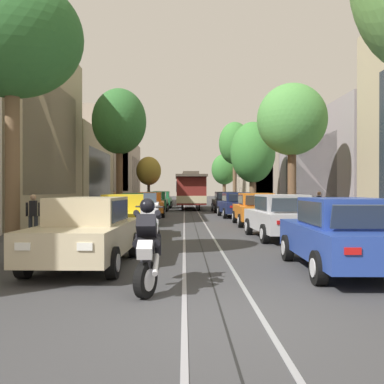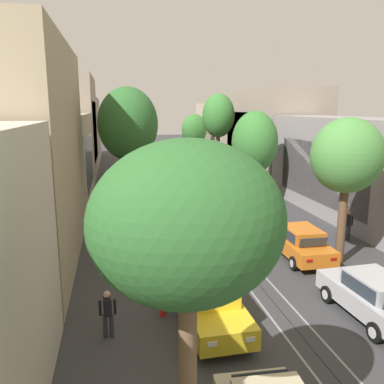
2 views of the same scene
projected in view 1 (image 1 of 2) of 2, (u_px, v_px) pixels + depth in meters
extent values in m
plane|color=#38383A|center=(191.00, 213.00, 31.42)|extent=(160.45, 160.45, 0.00)
cube|color=gray|center=(184.00, 210.00, 35.83)|extent=(0.08, 72.18, 0.01)
cube|color=gray|center=(197.00, 210.00, 35.85)|extent=(0.08, 72.18, 0.01)
cube|color=black|center=(190.00, 210.00, 35.84)|extent=(0.03, 72.18, 0.01)
cube|color=tan|center=(11.00, 129.00, 22.79)|extent=(4.66, 12.54, 10.07)
cube|color=#2D3842|center=(54.00, 138.00, 22.84)|extent=(0.04, 8.99, 6.04)
cube|color=tan|center=(76.00, 171.00, 35.64)|extent=(4.29, 12.54, 6.70)
cube|color=#2D3842|center=(101.00, 175.00, 35.68)|extent=(0.04, 8.99, 4.02)
cube|color=gray|center=(104.00, 159.00, 48.46)|extent=(4.41, 12.54, 10.39)
cube|color=#2D3842|center=(123.00, 164.00, 48.50)|extent=(0.04, 8.99, 6.24)
cube|color=gray|center=(116.00, 173.00, 61.29)|extent=(5.73, 12.54, 8.43)
cube|color=#2D3842|center=(136.00, 175.00, 61.34)|extent=(0.04, 8.99, 5.06)
cube|color=gray|center=(337.00, 167.00, 27.98)|extent=(4.13, 15.74, 6.54)
cube|color=#2D3842|center=(307.00, 172.00, 27.94)|extent=(0.04, 11.23, 3.92)
cube|color=gray|center=(290.00, 163.00, 44.03)|extent=(5.96, 15.74, 8.95)
cube|color=#2D3842|center=(262.00, 168.00, 43.98)|extent=(0.04, 11.23, 5.37)
cube|color=#BCAD93|center=(257.00, 174.00, 60.06)|extent=(4.50, 15.74, 7.77)
cube|color=#2D3842|center=(241.00, 177.00, 60.02)|extent=(0.04, 11.23, 4.66)
cube|color=#C1B28E|center=(87.00, 238.00, 9.67)|extent=(1.97, 4.37, 0.66)
cube|color=#C1B28E|center=(88.00, 210.00, 9.82)|extent=(1.56, 2.12, 0.60)
cube|color=#2D3842|center=(78.00, 213.00, 8.98)|extent=(1.34, 0.27, 0.47)
cube|color=#2D3842|center=(100.00, 209.00, 11.00)|extent=(1.30, 0.25, 0.45)
cube|color=#2D3842|center=(120.00, 210.00, 9.80)|extent=(0.10, 1.81, 0.47)
cube|color=#2D3842|center=(56.00, 210.00, 9.84)|extent=(0.10, 1.81, 0.47)
cube|color=white|center=(85.00, 247.00, 7.50)|extent=(0.28, 0.05, 0.14)
cube|color=#B21414|center=(127.00, 226.00, 11.82)|extent=(0.28, 0.05, 0.12)
cube|color=white|center=(23.00, 246.00, 7.53)|extent=(0.28, 0.05, 0.14)
cube|color=#B21414|center=(88.00, 226.00, 11.85)|extent=(0.28, 0.05, 0.12)
cylinder|color=black|center=(113.00, 263.00, 8.32)|extent=(0.23, 0.65, 0.64)
cylinder|color=silver|center=(118.00, 263.00, 8.32)|extent=(0.03, 0.35, 0.35)
cylinder|color=black|center=(24.00, 262.00, 8.36)|extent=(0.23, 0.65, 0.64)
cylinder|color=silver|center=(19.00, 262.00, 8.36)|extent=(0.03, 0.35, 0.35)
cylinder|color=black|center=(134.00, 245.00, 10.99)|extent=(0.23, 0.65, 0.64)
cylinder|color=silver|center=(138.00, 245.00, 10.99)|extent=(0.03, 0.35, 0.35)
cylinder|color=black|center=(67.00, 245.00, 11.03)|extent=(0.23, 0.65, 0.64)
cylinder|color=silver|center=(63.00, 245.00, 11.03)|extent=(0.03, 0.35, 0.35)
cube|color=gold|center=(125.00, 220.00, 15.57)|extent=(1.91, 4.34, 0.66)
cube|color=gold|center=(126.00, 202.00, 15.72)|extent=(1.53, 2.10, 0.60)
cube|color=#2D3842|center=(123.00, 204.00, 14.88)|extent=(1.34, 0.25, 0.47)
cube|color=#2D3842|center=(129.00, 202.00, 16.90)|extent=(1.30, 0.23, 0.45)
cube|color=#2D3842|center=(146.00, 202.00, 15.75)|extent=(0.07, 1.81, 0.47)
cube|color=#2D3842|center=(105.00, 202.00, 15.68)|extent=(0.07, 1.81, 0.47)
cube|color=white|center=(135.00, 221.00, 13.44)|extent=(0.28, 0.05, 0.14)
cube|color=#B21414|center=(144.00, 214.00, 17.75)|extent=(0.28, 0.05, 0.12)
cube|color=white|center=(100.00, 221.00, 13.39)|extent=(0.28, 0.05, 0.14)
cube|color=#B21414|center=(118.00, 214.00, 17.70)|extent=(0.28, 0.05, 0.12)
cylinder|color=black|center=(147.00, 232.00, 14.28)|extent=(0.22, 0.64, 0.64)
cylinder|color=silver|center=(150.00, 232.00, 14.28)|extent=(0.03, 0.35, 0.35)
cylinder|color=black|center=(94.00, 232.00, 14.20)|extent=(0.22, 0.64, 0.64)
cylinder|color=silver|center=(91.00, 232.00, 14.20)|extent=(0.03, 0.35, 0.35)
cylinder|color=black|center=(151.00, 225.00, 16.94)|extent=(0.22, 0.64, 0.64)
cylinder|color=silver|center=(154.00, 225.00, 16.95)|extent=(0.03, 0.35, 0.35)
cylinder|color=black|center=(107.00, 226.00, 16.87)|extent=(0.22, 0.64, 0.64)
cylinder|color=silver|center=(104.00, 226.00, 16.86)|extent=(0.03, 0.35, 0.35)
cube|color=#1E6038|center=(139.00, 211.00, 21.50)|extent=(1.99, 4.38, 0.66)
cube|color=#1E6038|center=(139.00, 199.00, 21.64)|extent=(1.57, 2.13, 0.60)
cube|color=#2D3842|center=(138.00, 200.00, 20.81)|extent=(1.34, 0.28, 0.47)
cube|color=#2D3842|center=(140.00, 199.00, 22.82)|extent=(1.30, 0.26, 0.45)
cube|color=#2D3842|center=(154.00, 199.00, 21.69)|extent=(0.11, 1.81, 0.47)
cube|color=#2D3842|center=(124.00, 199.00, 21.60)|extent=(0.11, 1.81, 0.47)
cube|color=white|center=(148.00, 212.00, 19.38)|extent=(0.28, 0.05, 0.14)
cube|color=#B21414|center=(151.00, 208.00, 23.69)|extent=(0.28, 0.05, 0.12)
cube|color=white|center=(124.00, 212.00, 19.31)|extent=(0.28, 0.05, 0.14)
cube|color=#B21414|center=(131.00, 208.00, 23.62)|extent=(0.28, 0.05, 0.12)
cylinder|color=black|center=(156.00, 220.00, 20.22)|extent=(0.23, 0.65, 0.64)
cylinder|color=silver|center=(158.00, 220.00, 20.23)|extent=(0.04, 0.35, 0.35)
cylinder|color=black|center=(118.00, 220.00, 20.11)|extent=(0.23, 0.65, 0.64)
cylinder|color=silver|center=(116.00, 220.00, 20.11)|extent=(0.04, 0.35, 0.35)
cylinder|color=black|center=(157.00, 216.00, 22.89)|extent=(0.23, 0.65, 0.64)
cylinder|color=silver|center=(159.00, 216.00, 22.89)|extent=(0.04, 0.35, 0.35)
cylinder|color=black|center=(124.00, 216.00, 22.77)|extent=(0.23, 0.65, 0.64)
cylinder|color=silver|center=(122.00, 216.00, 22.77)|extent=(0.04, 0.35, 0.35)
cube|color=orange|center=(150.00, 206.00, 27.60)|extent=(1.95, 4.36, 0.66)
cube|color=orange|center=(150.00, 197.00, 27.75)|extent=(1.55, 2.11, 0.60)
cube|color=#2D3842|center=(149.00, 197.00, 26.91)|extent=(1.34, 0.27, 0.47)
cube|color=#2D3842|center=(151.00, 197.00, 28.93)|extent=(1.30, 0.24, 0.45)
cube|color=#2D3842|center=(161.00, 197.00, 27.79)|extent=(0.09, 1.81, 0.47)
cube|color=#2D3842|center=(139.00, 197.00, 27.71)|extent=(0.09, 1.81, 0.47)
cube|color=white|center=(158.00, 206.00, 25.48)|extent=(0.28, 0.05, 0.14)
cube|color=#B21414|center=(159.00, 204.00, 29.79)|extent=(0.28, 0.05, 0.12)
cube|color=white|center=(139.00, 206.00, 25.42)|extent=(0.28, 0.05, 0.14)
cube|color=#B21414|center=(143.00, 204.00, 29.73)|extent=(0.28, 0.05, 0.12)
cylinder|color=black|center=(163.00, 213.00, 26.32)|extent=(0.22, 0.65, 0.64)
cylinder|color=silver|center=(165.00, 213.00, 26.33)|extent=(0.03, 0.35, 0.35)
cylinder|color=black|center=(135.00, 213.00, 26.23)|extent=(0.22, 0.65, 0.64)
cylinder|color=silver|center=(133.00, 213.00, 26.22)|extent=(0.03, 0.35, 0.35)
cylinder|color=black|center=(164.00, 210.00, 28.98)|extent=(0.22, 0.65, 0.64)
cylinder|color=silver|center=(165.00, 210.00, 28.99)|extent=(0.03, 0.35, 0.35)
cylinder|color=black|center=(138.00, 211.00, 28.89)|extent=(0.22, 0.65, 0.64)
cylinder|color=silver|center=(136.00, 211.00, 28.88)|extent=(0.03, 0.35, 0.35)
cube|color=#1E6038|center=(156.00, 203.00, 34.42)|extent=(1.81, 4.30, 0.66)
cube|color=#1E6038|center=(156.00, 195.00, 34.57)|extent=(1.48, 2.07, 0.60)
cube|color=#2D3842|center=(156.00, 196.00, 33.73)|extent=(1.33, 0.22, 0.47)
cube|color=#2D3842|center=(157.00, 195.00, 35.75)|extent=(1.30, 0.20, 0.45)
cube|color=#2D3842|center=(165.00, 195.00, 34.58)|extent=(0.03, 1.81, 0.47)
cube|color=#2D3842|center=(147.00, 195.00, 34.55)|extent=(0.03, 1.81, 0.47)
cube|color=white|center=(162.00, 203.00, 32.27)|extent=(0.28, 0.04, 0.14)
cube|color=#B21414|center=(164.00, 201.00, 36.59)|extent=(0.28, 0.04, 0.12)
cube|color=white|center=(147.00, 203.00, 32.25)|extent=(0.28, 0.04, 0.14)
cube|color=#B21414|center=(151.00, 201.00, 36.57)|extent=(0.28, 0.04, 0.12)
cylinder|color=black|center=(166.00, 208.00, 33.11)|extent=(0.20, 0.64, 0.64)
cylinder|color=silver|center=(168.00, 208.00, 33.11)|extent=(0.02, 0.35, 0.35)
cylinder|color=black|center=(144.00, 208.00, 33.07)|extent=(0.20, 0.64, 0.64)
cylinder|color=silver|center=(142.00, 208.00, 33.07)|extent=(0.02, 0.35, 0.35)
cylinder|color=black|center=(168.00, 206.00, 35.77)|extent=(0.20, 0.64, 0.64)
cylinder|color=silver|center=(169.00, 206.00, 35.77)|extent=(0.02, 0.35, 0.35)
cylinder|color=black|center=(147.00, 206.00, 35.74)|extent=(0.20, 0.64, 0.64)
cylinder|color=silver|center=(145.00, 206.00, 35.73)|extent=(0.02, 0.35, 0.35)
cube|color=#1E6038|center=(161.00, 201.00, 40.14)|extent=(1.86, 4.32, 0.66)
cube|color=#1E6038|center=(161.00, 194.00, 40.28)|extent=(1.50, 2.08, 0.60)
cube|color=#2D3842|center=(161.00, 195.00, 39.45)|extent=(1.33, 0.24, 0.47)
cube|color=#2D3842|center=(162.00, 195.00, 41.47)|extent=(1.30, 0.21, 0.45)
cube|color=#2D3842|center=(169.00, 194.00, 40.29)|extent=(0.05, 1.81, 0.47)
cube|color=#2D3842|center=(154.00, 194.00, 40.28)|extent=(0.05, 1.81, 0.47)
cube|color=white|center=(166.00, 201.00, 37.98)|extent=(0.28, 0.04, 0.14)
cube|color=#B21414|center=(168.00, 200.00, 42.30)|extent=(0.28, 0.04, 0.12)
cube|color=white|center=(154.00, 201.00, 37.97)|extent=(0.28, 0.04, 0.14)
cube|color=#B21414|center=(157.00, 200.00, 42.29)|extent=(0.28, 0.04, 0.12)
cylinder|color=black|center=(170.00, 205.00, 38.81)|extent=(0.21, 0.64, 0.64)
cylinder|color=silver|center=(171.00, 205.00, 38.81)|extent=(0.02, 0.35, 0.35)
cylinder|color=black|center=(151.00, 205.00, 38.80)|extent=(0.21, 0.64, 0.64)
cylinder|color=silver|center=(150.00, 205.00, 38.80)|extent=(0.02, 0.35, 0.35)
cylinder|color=black|center=(171.00, 204.00, 41.48)|extent=(0.21, 0.64, 0.64)
cylinder|color=silver|center=(172.00, 204.00, 41.48)|extent=(0.02, 0.35, 0.35)
cylinder|color=black|center=(153.00, 204.00, 41.47)|extent=(0.21, 0.64, 0.64)
cylinder|color=silver|center=(152.00, 204.00, 41.47)|extent=(0.02, 0.35, 0.35)
cube|color=maroon|center=(162.00, 200.00, 46.12)|extent=(1.93, 4.35, 0.66)
cube|color=maroon|center=(162.00, 194.00, 46.26)|extent=(1.54, 2.11, 0.60)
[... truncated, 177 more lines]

